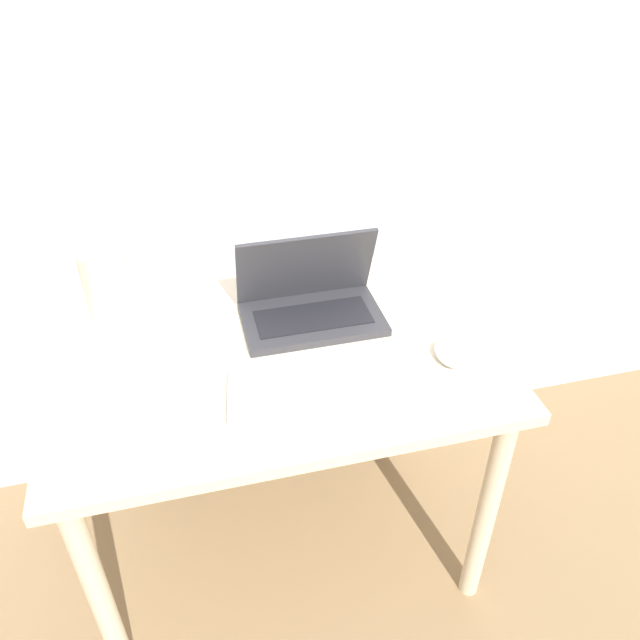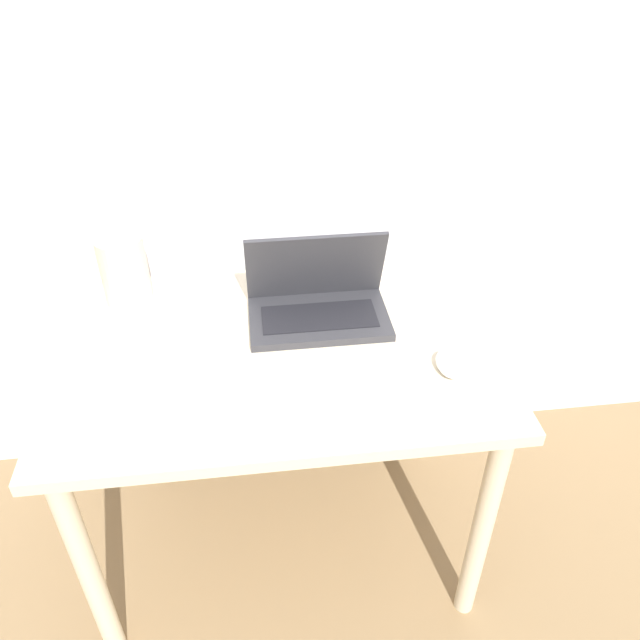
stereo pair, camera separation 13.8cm
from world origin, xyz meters
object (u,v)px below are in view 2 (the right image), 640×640
laptop (318,300)px  vase (121,257)px  keyboard (321,391)px  mouse (449,364)px

laptop → vase: (-0.48, 0.13, 0.08)m
laptop → keyboard: bearing=-95.3°
mouse → vase: vase is taller
vase → keyboard: bearing=-43.1°
laptop → mouse: bearing=-42.4°
laptop → vase: size_ratio=1.32×
keyboard → vase: (-0.45, 0.42, 0.12)m
laptop → mouse: 0.36m
mouse → keyboard: bearing=-171.3°
keyboard → mouse: size_ratio=4.68×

